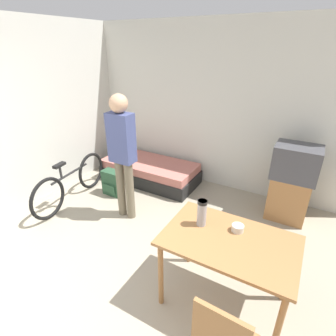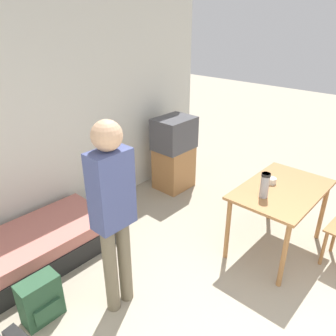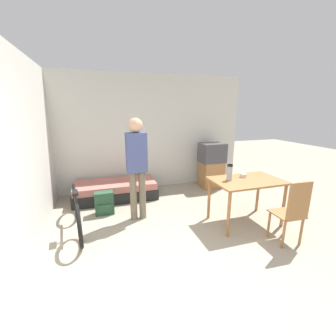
{
  "view_description": "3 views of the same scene",
  "coord_description": "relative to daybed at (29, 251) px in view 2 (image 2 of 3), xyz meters",
  "views": [
    {
      "loc": [
        1.67,
        -0.69,
        2.32
      ],
      "look_at": [
        0.17,
        1.95,
        0.88
      ],
      "focal_mm": 28.0,
      "sensor_mm": 36.0,
      "label": 1
    },
    {
      "loc": [
        -1.83,
        -0.01,
        2.46
      ],
      "look_at": [
        0.37,
        1.99,
        1.05
      ],
      "focal_mm": 35.0,
      "sensor_mm": 36.0,
      "label": 2
    },
    {
      "loc": [
        -1.08,
        -1.85,
        1.91
      ],
      "look_at": [
        0.12,
        1.91,
        0.87
      ],
      "focal_mm": 24.0,
      "sensor_mm": 36.0,
      "label": 3
    }
  ],
  "objects": [
    {
      "name": "person_standing",
      "position": [
        0.31,
        -1.1,
        0.86
      ],
      "size": [
        0.34,
        0.24,
        1.78
      ],
      "color": "#6B604C",
      "rests_on": "ground_plane"
    },
    {
      "name": "tv",
      "position": [
        2.36,
        0.03,
        0.39
      ],
      "size": [
        0.58,
        0.45,
        1.11
      ],
      "color": "#9E6B3D",
      "rests_on": "ground_plane"
    },
    {
      "name": "backpack",
      "position": [
        -0.26,
        -0.73,
        0.03
      ],
      "size": [
        0.34,
        0.22,
        0.43
      ],
      "color": "#284C33",
      "rests_on": "ground_plane"
    },
    {
      "name": "dining_table",
      "position": [
        2.03,
        -1.79,
        0.49
      ],
      "size": [
        1.16,
        0.75,
        0.78
      ],
      "color": "#9E6B3D",
      "rests_on": "ground_plane"
    },
    {
      "name": "daybed",
      "position": [
        0.0,
        0.0,
        0.0
      ],
      "size": [
        1.76,
        0.81,
        0.38
      ],
      "color": "black",
      "rests_on": "ground_plane"
    },
    {
      "name": "wall_back",
      "position": [
        0.78,
        0.51,
        1.16
      ],
      "size": [
        5.0,
        0.06,
        2.7
      ],
      "color": "silver",
      "rests_on": "ground_plane"
    },
    {
      "name": "thermos_flask",
      "position": [
        1.73,
        -1.72,
        0.74
      ],
      "size": [
        0.09,
        0.09,
        0.26
      ],
      "color": "#99999E",
      "rests_on": "dining_table"
    },
    {
      "name": "mate_bowl",
      "position": [
        2.05,
        -1.65,
        0.62
      ],
      "size": [
        0.11,
        0.11,
        0.06
      ],
      "color": "beige",
      "rests_on": "dining_table"
    }
  ]
}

